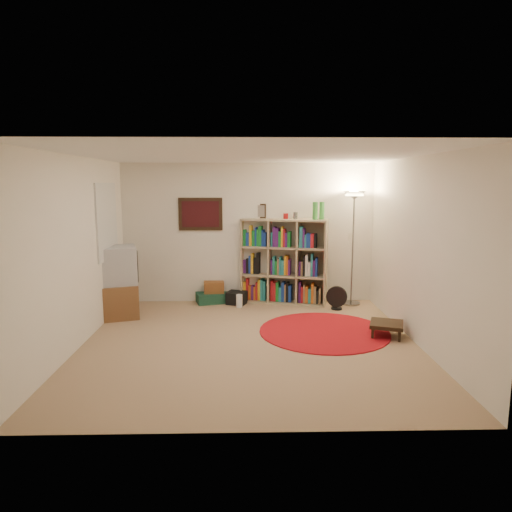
% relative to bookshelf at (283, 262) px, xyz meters
% --- Properties ---
extents(room, '(4.54, 4.54, 2.54)m').
position_rel_bookshelf_xyz_m(room, '(-0.68, -2.09, 0.52)').
color(room, '#987859').
rests_on(room, ground).
extents(bookshelf, '(1.58, 0.81, 1.82)m').
position_rel_bookshelf_xyz_m(bookshelf, '(0.00, 0.00, 0.00)').
color(bookshelf, tan).
rests_on(bookshelf, ground).
extents(floor_lamp, '(0.50, 0.50, 2.01)m').
position_rel_bookshelf_xyz_m(floor_lamp, '(1.21, -0.17, 0.93)').
color(floor_lamp, gray).
rests_on(floor_lamp, ground).
extents(floor_fan, '(0.36, 0.23, 0.41)m').
position_rel_bookshelf_xyz_m(floor_fan, '(0.88, -0.52, -0.53)').
color(floor_fan, black).
rests_on(floor_fan, ground).
extents(tv_stand, '(0.75, 0.91, 1.14)m').
position_rel_bookshelf_xyz_m(tv_stand, '(-2.72, -0.76, -0.19)').
color(tv_stand, brown).
rests_on(tv_stand, ground).
extents(suitcase, '(0.64, 0.50, 0.18)m').
position_rel_bookshelf_xyz_m(suitcase, '(-1.27, -0.00, -0.65)').
color(suitcase, '#163D2C').
rests_on(suitcase, ground).
extents(wicker_basket, '(0.38, 0.29, 0.20)m').
position_rel_bookshelf_xyz_m(wicker_basket, '(-1.25, 0.02, -0.45)').
color(wicker_basket, brown).
rests_on(wicker_basket, suitcase).
extents(duffel_bag, '(0.40, 0.37, 0.23)m').
position_rel_bookshelf_xyz_m(duffel_bag, '(-0.83, -0.11, -0.62)').
color(duffel_bag, black).
rests_on(duffel_bag, ground).
extents(paper_towel, '(0.12, 0.12, 0.23)m').
position_rel_bookshelf_xyz_m(paper_towel, '(-0.78, -0.33, -0.62)').
color(paper_towel, white).
rests_on(paper_towel, ground).
extents(red_rug, '(1.89, 1.89, 0.02)m').
position_rel_bookshelf_xyz_m(red_rug, '(0.47, -1.70, -0.73)').
color(red_rug, maroon).
rests_on(red_rug, ground).
extents(side_table, '(0.57, 0.57, 0.21)m').
position_rel_bookshelf_xyz_m(side_table, '(1.31, -1.92, -0.56)').
color(side_table, black).
rests_on(side_table, ground).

